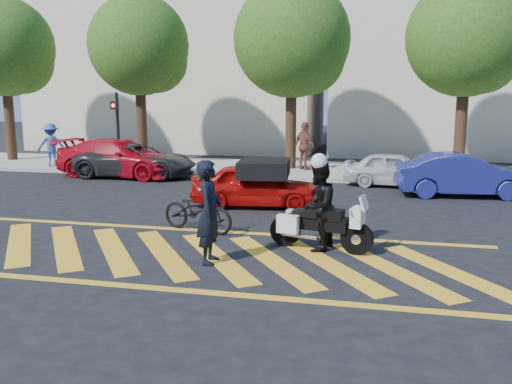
% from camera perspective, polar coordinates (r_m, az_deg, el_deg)
% --- Properties ---
extents(ground, '(90.00, 90.00, 0.00)m').
position_cam_1_polar(ground, '(10.85, -6.70, -6.61)').
color(ground, black).
rests_on(ground, ground).
extents(sidewalk, '(60.00, 5.00, 0.15)m').
position_cam_1_polar(sidewalk, '(22.27, 3.63, 2.36)').
color(sidewalk, '#9E998E').
rests_on(sidewalk, ground).
extents(crosswalk, '(12.33, 4.00, 0.01)m').
position_cam_1_polar(crosswalk, '(10.86, -6.89, -6.57)').
color(crosswalk, yellow).
rests_on(crosswalk, ground).
extents(building_left, '(16.00, 8.00, 10.00)m').
position_cam_1_polar(building_left, '(32.91, -7.89, 13.44)').
color(building_left, beige).
rests_on(building_left, ground).
extents(building_right, '(16.00, 8.00, 11.00)m').
position_cam_1_polar(building_right, '(31.35, 23.59, 13.78)').
color(building_right, beige).
rests_on(building_right, ground).
extents(tree_far_left, '(4.40, 4.40, 7.41)m').
position_cam_1_polar(tree_far_left, '(27.37, -24.70, 13.37)').
color(tree_far_left, black).
rests_on(tree_far_left, ground).
extents(tree_left, '(4.20, 4.20, 7.26)m').
position_cam_1_polar(tree_left, '(24.04, -11.87, 14.51)').
color(tree_left, black).
rests_on(tree_left, ground).
extents(tree_center, '(4.60, 4.60, 7.56)m').
position_cam_1_polar(tree_center, '(22.19, 4.15, 15.33)').
color(tree_center, black).
rests_on(tree_center, ground).
extents(tree_right, '(4.40, 4.40, 7.41)m').
position_cam_1_polar(tree_right, '(22.14, 21.59, 14.53)').
color(tree_right, black).
rests_on(tree_right, ground).
extents(signal_pole, '(0.28, 0.43, 3.20)m').
position_cam_1_polar(signal_pole, '(21.97, -14.42, 6.79)').
color(signal_pole, black).
rests_on(signal_pole, ground).
extents(officer_bike, '(0.54, 0.76, 1.95)m').
position_cam_1_polar(officer_bike, '(10.11, -4.91, -2.12)').
color(officer_bike, black).
rests_on(officer_bike, ground).
extents(bicycle, '(1.99, 1.19, 0.99)m').
position_cam_1_polar(bicycle, '(12.53, -6.16, -1.96)').
color(bicycle, black).
rests_on(bicycle, ground).
extents(police_motorcycle, '(2.15, 0.90, 0.96)m').
position_cam_1_polar(police_motorcycle, '(11.07, 6.61, -3.47)').
color(police_motorcycle, black).
rests_on(police_motorcycle, ground).
extents(officer_moto, '(0.87, 1.02, 1.83)m').
position_cam_1_polar(officer_moto, '(10.98, 6.57, -1.48)').
color(officer_moto, black).
rests_on(officer_moto, ground).
extents(red_convertible, '(3.71, 1.83, 1.22)m').
position_cam_1_polar(red_convertible, '(15.22, -0.07, 0.72)').
color(red_convertible, '#A80A07').
rests_on(red_convertible, ground).
extents(parked_left, '(5.14, 2.50, 1.44)m').
position_cam_1_polar(parked_left, '(21.45, -14.21, 3.50)').
color(parked_left, '#B30B1A').
rests_on(parked_left, ground).
extents(parked_mid_left, '(4.61, 2.24, 1.26)m').
position_cam_1_polar(parked_mid_left, '(21.16, -12.51, 3.24)').
color(parked_mid_left, '#232326').
rests_on(parked_mid_left, ground).
extents(parked_mid_right, '(3.59, 1.76, 1.18)m').
position_cam_1_polar(parked_mid_right, '(19.15, 14.47, 2.31)').
color(parked_mid_right, silver).
rests_on(parked_mid_right, ground).
extents(parked_right, '(4.17, 1.84, 1.33)m').
position_cam_1_polar(parked_right, '(17.93, 20.98, 1.67)').
color(parked_right, navy).
rests_on(parked_right, ground).
extents(pedestrian_left, '(1.33, 1.22, 1.80)m').
position_cam_1_polar(pedestrian_left, '(24.19, -20.76, 4.67)').
color(pedestrian_left, '#3A5AA1').
rests_on(pedestrian_left, sidewalk).
extents(pedestrian_right, '(1.14, 1.10, 1.91)m').
position_cam_1_polar(pedestrian_right, '(21.63, 5.14, 4.85)').
color(pedestrian_right, brown).
rests_on(pedestrian_right, sidewalk).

